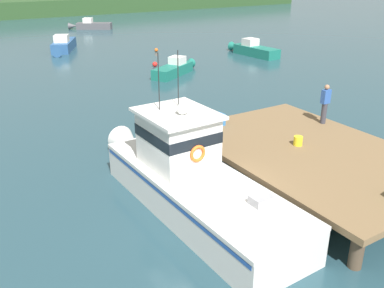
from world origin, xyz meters
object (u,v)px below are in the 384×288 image
at_px(bait_bucket, 298,141).
at_px(moored_boat_far_left, 91,25).
at_px(moored_boat_outer_mooring, 253,50).
at_px(mooring_buoy_channel_marker, 156,50).
at_px(main_fishing_boat, 189,177).
at_px(crate_stack_mid_dock, 217,120).
at_px(moored_boat_near_channel, 63,45).
at_px(moored_boat_mid_harbor, 175,69).
at_px(deckhand_by_the_boat, 325,103).
at_px(mooring_buoy_spare_mooring, 155,64).

relative_size(bait_bucket, moored_boat_far_left, 0.07).
height_order(moored_boat_outer_mooring, mooring_buoy_channel_marker, moored_boat_outer_mooring).
bearing_deg(main_fishing_boat, mooring_buoy_channel_marker, 64.90).
xyz_separation_m(crate_stack_mid_dock, moored_boat_near_channel, (1.24, 26.23, -0.92)).
bearing_deg(moored_boat_outer_mooring, moored_boat_mid_harbor, -164.43).
height_order(moored_boat_mid_harbor, mooring_buoy_channel_marker, moored_boat_mid_harbor).
relative_size(bait_bucket, moored_boat_outer_mooring, 0.06).
relative_size(bait_bucket, deckhand_by_the_boat, 0.21).
xyz_separation_m(bait_bucket, moored_boat_near_channel, (-0.09, 29.48, -0.85)).
relative_size(moored_boat_far_left, mooring_buoy_spare_mooring, 13.04).
bearing_deg(moored_boat_far_left, moored_boat_outer_mooring, -74.81).
height_order(main_fishing_boat, moored_boat_far_left, main_fishing_boat).
bearing_deg(bait_bucket, moored_boat_outer_mooring, 54.50).
bearing_deg(moored_boat_outer_mooring, deckhand_by_the_boat, -121.57).
relative_size(deckhand_by_the_boat, moored_boat_far_left, 0.33).
xyz_separation_m(moored_boat_mid_harbor, mooring_buoy_channel_marker, (2.86, 8.47, -0.26)).
bearing_deg(crate_stack_mid_dock, moored_boat_mid_harbor, 67.28).
bearing_deg(mooring_buoy_channel_marker, moored_boat_near_channel, 145.29).
distance_m(deckhand_by_the_boat, moored_boat_near_channel, 28.48).
relative_size(deckhand_by_the_boat, mooring_buoy_spare_mooring, 4.26).
xyz_separation_m(main_fishing_boat, moored_boat_mid_harbor, (8.54, 15.87, -0.58)).
distance_m(deckhand_by_the_boat, mooring_buoy_channel_marker, 23.93).
xyz_separation_m(crate_stack_mid_dock, bait_bucket, (1.32, -3.24, -0.07)).
bearing_deg(mooring_buoy_channel_marker, crate_stack_mid_dock, -111.14).
bearing_deg(mooring_buoy_spare_mooring, crate_stack_mid_dock, -108.49).
bearing_deg(moored_boat_far_left, moored_boat_near_channel, -119.36).
bearing_deg(mooring_buoy_spare_mooring, moored_boat_outer_mooring, -2.65).
relative_size(bait_bucket, mooring_buoy_channel_marker, 1.05).
height_order(crate_stack_mid_dock, mooring_buoy_spare_mooring, crate_stack_mid_dock).
height_order(crate_stack_mid_dock, moored_boat_mid_harbor, crate_stack_mid_dock).
xyz_separation_m(main_fishing_boat, crate_stack_mid_dock, (3.14, 2.97, 0.43)).
bearing_deg(moored_boat_near_channel, mooring_buoy_spare_mooring, -68.42).
height_order(crate_stack_mid_dock, mooring_buoy_channel_marker, crate_stack_mid_dock).
bearing_deg(deckhand_by_the_boat, bait_bucket, -155.70).
distance_m(main_fishing_boat, moored_boat_far_left, 43.37).
bearing_deg(moored_boat_mid_harbor, moored_boat_near_channel, 107.33).
bearing_deg(crate_stack_mid_dock, moored_boat_outer_mooring, 46.53).
distance_m(bait_bucket, mooring_buoy_spare_mooring, 19.60).
relative_size(moored_boat_mid_harbor, mooring_buoy_spare_mooring, 12.10).
distance_m(moored_boat_near_channel, mooring_buoy_spare_mooring, 11.10).
height_order(moored_boat_mid_harbor, mooring_buoy_spare_mooring, moored_boat_mid_harbor).
distance_m(bait_bucket, moored_boat_near_channel, 29.49).
xyz_separation_m(main_fishing_boat, moored_boat_outer_mooring, (17.82, 18.45, -0.53)).
bearing_deg(moored_boat_near_channel, mooring_buoy_channel_marker, -34.71).
xyz_separation_m(deckhand_by_the_boat, mooring_buoy_spare_mooring, (1.44, 18.00, -1.87)).
relative_size(moored_boat_outer_mooring, moored_boat_mid_harbor, 1.20).
relative_size(main_fishing_boat, deckhand_by_the_boat, 6.04).
relative_size(mooring_buoy_channel_marker, mooring_buoy_spare_mooring, 0.84).
relative_size(moored_boat_outer_mooring, mooring_buoy_channel_marker, 17.17).
xyz_separation_m(moored_boat_outer_mooring, moored_boat_near_channel, (-13.44, 10.75, 0.04)).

